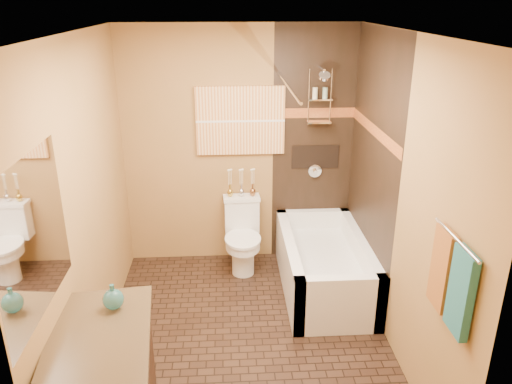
{
  "coord_description": "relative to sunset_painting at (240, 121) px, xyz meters",
  "views": [
    {
      "loc": [
        -0.13,
        -3.5,
        2.72
      ],
      "look_at": [
        0.11,
        0.4,
        1.19
      ],
      "focal_mm": 35.0,
      "sensor_mm": 36.0,
      "label": 1
    }
  ],
  "objects": [
    {
      "name": "ceiling",
      "position": [
        -0.01,
        -1.48,
        0.95
      ],
      "size": [
        3.0,
        3.0,
        0.0
      ],
      "primitive_type": "plane",
      "color": "silver",
      "rests_on": "wall_back"
    },
    {
      "name": "bathtub",
      "position": [
        0.79,
        -0.73,
        -1.33
      ],
      "size": [
        0.8,
        1.5,
        0.55
      ],
      "color": "white",
      "rests_on": "floor"
    },
    {
      "name": "wall_front",
      "position": [
        -0.01,
        -2.98,
        -0.3
      ],
      "size": [
        2.4,
        0.02,
        2.5
      ],
      "primitive_type": "cube",
      "color": "#A5723F",
      "rests_on": "floor"
    },
    {
      "name": "alcove_niche",
      "position": [
        0.79,
        0.01,
        -0.4
      ],
      "size": [
        0.5,
        0.01,
        0.25
      ],
      "primitive_type": "cube",
      "color": "black",
      "rests_on": "alcove_tile_back"
    },
    {
      "name": "teal_bottle",
      "position": [
        -0.89,
        -2.22,
        -0.6
      ],
      "size": [
        0.16,
        0.16,
        0.21
      ],
      "primitive_type": null,
      "rotation": [
        0.0,
        0.0,
        0.22
      ],
      "color": "#246A6C",
      "rests_on": "vanity"
    },
    {
      "name": "wall_right",
      "position": [
        1.19,
        -1.48,
        -0.3
      ],
      "size": [
        0.02,
        3.0,
        2.5
      ],
      "primitive_type": "cube",
      "color": "#A5723F",
      "rests_on": "floor"
    },
    {
      "name": "towel_rust",
      "position": [
        1.15,
        -2.4,
        -0.37
      ],
      "size": [
        0.05,
        0.22,
        0.52
      ],
      "primitive_type": "cube",
      "color": "#8C5919",
      "rests_on": "towel_bar"
    },
    {
      "name": "towel_bar",
      "position": [
        1.14,
        -2.53,
        -0.1
      ],
      "size": [
        0.02,
        0.55,
        0.02
      ],
      "primitive_type": "cylinder",
      "rotation": [
        1.57,
        0.0,
        0.0
      ],
      "color": "silver",
      "rests_on": "wall_right"
    },
    {
      "name": "wall_back",
      "position": [
        -0.01,
        0.02,
        -0.3
      ],
      "size": [
        2.4,
        0.02,
        2.5
      ],
      "primitive_type": "cube",
      "color": "#A5723F",
      "rests_on": "floor"
    },
    {
      "name": "mosaic_band_right",
      "position": [
        1.16,
        -0.73,
        0.07
      ],
      "size": [
        0.01,
        1.5,
        0.1
      ],
      "primitive_type": "cube",
      "color": "maroon",
      "rests_on": "alcove_tile_right"
    },
    {
      "name": "mosaic_band_back",
      "position": [
        0.76,
        0.0,
        0.07
      ],
      "size": [
        0.85,
        0.01,
        0.1
      ],
      "primitive_type": "cube",
      "color": "maroon",
      "rests_on": "alcove_tile_back"
    },
    {
      "name": "alcove_tile_back",
      "position": [
        0.76,
        0.01,
        -0.3
      ],
      "size": [
        0.85,
        0.01,
        2.5
      ],
      "primitive_type": "cube",
      "color": "black",
      "rests_on": "wall_back"
    },
    {
      "name": "alcove_tile_right",
      "position": [
        1.17,
        -0.73,
        -0.3
      ],
      "size": [
        0.01,
        1.5,
        2.5
      ],
      "primitive_type": "cube",
      "color": "black",
      "rests_on": "wall_right"
    },
    {
      "name": "shower_fixtures",
      "position": [
        0.79,
        -0.1,
        0.12
      ],
      "size": [
        0.24,
        0.33,
        1.16
      ],
      "color": "silver",
      "rests_on": "floor"
    },
    {
      "name": "sunset_painting",
      "position": [
        0.0,
        0.0,
        0.0
      ],
      "size": [
        0.9,
        0.04,
        0.7
      ],
      "primitive_type": "cube",
      "color": "#C96E2F",
      "rests_on": "wall_back"
    },
    {
      "name": "toilet",
      "position": [
        0.0,
        -0.26,
        -1.17
      ],
      "size": [
        0.39,
        0.58,
        0.76
      ],
      "rotation": [
        0.0,
        0.0,
        0.05
      ],
      "color": "white",
      "rests_on": "floor"
    },
    {
      "name": "curtain_rod",
      "position": [
        0.39,
        -0.73,
        0.47
      ],
      "size": [
        0.03,
        1.55,
        0.03
      ],
      "primitive_type": "cylinder",
      "rotation": [
        1.57,
        0.0,
        0.0
      ],
      "color": "silver",
      "rests_on": "wall_back"
    },
    {
      "name": "vanity_mirror",
      "position": [
        -1.2,
        -2.48,
        -0.05
      ],
      "size": [
        0.01,
        1.0,
        0.9
      ],
      "primitive_type": "cube",
      "color": "white",
      "rests_on": "wall_left"
    },
    {
      "name": "bud_vases",
      "position": [
        0.0,
        -0.08,
        -0.63
      ],
      "size": [
        0.3,
        0.06,
        0.3
      ],
      "color": "gold",
      "rests_on": "toilet"
    },
    {
      "name": "wall_left",
      "position": [
        -1.21,
        -1.48,
        -0.3
      ],
      "size": [
        0.02,
        3.0,
        2.5
      ],
      "primitive_type": "cube",
      "color": "#A5723F",
      "rests_on": "floor"
    },
    {
      "name": "floor",
      "position": [
        -0.01,
        -1.48,
        -1.55
      ],
      "size": [
        3.0,
        3.0,
        0.0
      ],
      "primitive_type": "plane",
      "color": "black",
      "rests_on": "ground"
    },
    {
      "name": "towel_teal",
      "position": [
        1.15,
        -2.66,
        -0.37
      ],
      "size": [
        0.05,
        0.22,
        0.52
      ],
      "primitive_type": "cube",
      "color": "#1D5E63",
      "rests_on": "towel_bar"
    }
  ]
}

